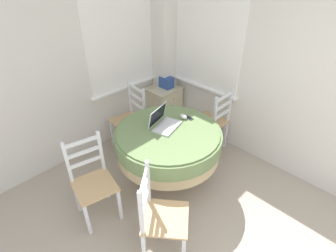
{
  "coord_description": "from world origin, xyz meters",
  "views": [
    {
      "loc": [
        -0.84,
        0.04,
        2.42
      ],
      "look_at": [
        1.04,
        1.89,
        0.68
      ],
      "focal_mm": 28.0,
      "sensor_mm": 36.0,
      "label": 1
    }
  ],
  "objects_px": {
    "dining_chair_near_right_window": "(213,122)",
    "storage_box": "(166,82)",
    "round_dining_table": "(168,141)",
    "dining_chair_near_back_window": "(130,119)",
    "computer_mouse": "(183,117)",
    "dining_chair_left_flank": "(93,182)",
    "corner_cabinet": "(164,105)",
    "laptop": "(164,122)",
    "dining_chair_camera_near": "(160,217)",
    "cell_phone": "(189,118)"
  },
  "relations": [
    {
      "from": "round_dining_table",
      "to": "dining_chair_camera_near",
      "type": "bearing_deg",
      "value": -139.73
    },
    {
      "from": "computer_mouse",
      "to": "cell_phone",
      "type": "distance_m",
      "value": 0.07
    },
    {
      "from": "laptop",
      "to": "dining_chair_near_back_window",
      "type": "bearing_deg",
      "value": 81.22
    },
    {
      "from": "dining_chair_near_back_window",
      "to": "round_dining_table",
      "type": "bearing_deg",
      "value": -99.69
    },
    {
      "from": "round_dining_table",
      "to": "laptop",
      "type": "distance_m",
      "value": 0.22
    },
    {
      "from": "laptop",
      "to": "round_dining_table",
      "type": "bearing_deg",
      "value": -106.85
    },
    {
      "from": "laptop",
      "to": "computer_mouse",
      "type": "distance_m",
      "value": 0.29
    },
    {
      "from": "cell_phone",
      "to": "dining_chair_camera_near",
      "type": "height_order",
      "value": "dining_chair_camera_near"
    },
    {
      "from": "cell_phone",
      "to": "dining_chair_left_flank",
      "type": "height_order",
      "value": "dining_chair_left_flank"
    },
    {
      "from": "computer_mouse",
      "to": "dining_chair_left_flank",
      "type": "bearing_deg",
      "value": 172.47
    },
    {
      "from": "computer_mouse",
      "to": "dining_chair_near_back_window",
      "type": "distance_m",
      "value": 0.93
    },
    {
      "from": "dining_chair_near_back_window",
      "to": "dining_chair_camera_near",
      "type": "distance_m",
      "value": 1.73
    },
    {
      "from": "computer_mouse",
      "to": "round_dining_table",
      "type": "bearing_deg",
      "value": -170.7
    },
    {
      "from": "corner_cabinet",
      "to": "computer_mouse",
      "type": "bearing_deg",
      "value": -122.62
    },
    {
      "from": "dining_chair_near_right_window",
      "to": "cell_phone",
      "type": "bearing_deg",
      "value": -177.99
    },
    {
      "from": "laptop",
      "to": "dining_chair_camera_near",
      "type": "xyz_separation_m",
      "value": [
        -0.73,
        -0.69,
        -0.36
      ]
    },
    {
      "from": "corner_cabinet",
      "to": "dining_chair_camera_near",
      "type": "bearing_deg",
      "value": -135.36
    },
    {
      "from": "cell_phone",
      "to": "storage_box",
      "type": "bearing_deg",
      "value": 58.4
    },
    {
      "from": "dining_chair_left_flank",
      "to": "storage_box",
      "type": "xyz_separation_m",
      "value": [
        1.87,
        0.79,
        0.28
      ]
    },
    {
      "from": "computer_mouse",
      "to": "dining_chair_near_back_window",
      "type": "xyz_separation_m",
      "value": [
        -0.16,
        0.86,
        -0.34
      ]
    },
    {
      "from": "round_dining_table",
      "to": "computer_mouse",
      "type": "bearing_deg",
      "value": 9.3
    },
    {
      "from": "computer_mouse",
      "to": "dining_chair_near_back_window",
      "type": "height_order",
      "value": "dining_chair_near_back_window"
    },
    {
      "from": "round_dining_table",
      "to": "corner_cabinet",
      "type": "height_order",
      "value": "round_dining_table"
    },
    {
      "from": "round_dining_table",
      "to": "dining_chair_near_back_window",
      "type": "bearing_deg",
      "value": 80.31
    },
    {
      "from": "cell_phone",
      "to": "dining_chair_camera_near",
      "type": "distance_m",
      "value": 1.26
    },
    {
      "from": "computer_mouse",
      "to": "laptop",
      "type": "bearing_deg",
      "value": 170.17
    },
    {
      "from": "dining_chair_camera_near",
      "to": "laptop",
      "type": "bearing_deg",
      "value": 43.51
    },
    {
      "from": "corner_cabinet",
      "to": "dining_chair_near_back_window",
      "type": "bearing_deg",
      "value": -171.89
    },
    {
      "from": "dining_chair_left_flank",
      "to": "round_dining_table",
      "type": "bearing_deg",
      "value": -13.27
    },
    {
      "from": "laptop",
      "to": "cell_phone",
      "type": "relative_size",
      "value": 3.75
    },
    {
      "from": "dining_chair_left_flank",
      "to": "corner_cabinet",
      "type": "xyz_separation_m",
      "value": [
        1.83,
        0.81,
        -0.13
      ]
    },
    {
      "from": "corner_cabinet",
      "to": "dining_chair_near_right_window",
      "type": "bearing_deg",
      "value": -90.86
    },
    {
      "from": "round_dining_table",
      "to": "corner_cabinet",
      "type": "xyz_separation_m",
      "value": [
        0.93,
        1.02,
        -0.29
      ]
    },
    {
      "from": "dining_chair_camera_near",
      "to": "dining_chair_near_back_window",
      "type": "bearing_deg",
      "value": 60.34
    },
    {
      "from": "dining_chair_left_flank",
      "to": "dining_chair_near_back_window",
      "type": "bearing_deg",
      "value": 33.6
    },
    {
      "from": "dining_chair_left_flank",
      "to": "corner_cabinet",
      "type": "bearing_deg",
      "value": 23.86
    },
    {
      "from": "dining_chair_near_back_window",
      "to": "dining_chair_near_right_window",
      "type": "height_order",
      "value": "same"
    },
    {
      "from": "dining_chair_near_right_window",
      "to": "storage_box",
      "type": "relative_size",
      "value": 4.82
    },
    {
      "from": "laptop",
      "to": "dining_chair_camera_near",
      "type": "height_order",
      "value": "laptop"
    },
    {
      "from": "round_dining_table",
      "to": "dining_chair_left_flank",
      "type": "distance_m",
      "value": 0.93
    },
    {
      "from": "dining_chair_left_flank",
      "to": "storage_box",
      "type": "relative_size",
      "value": 4.82
    },
    {
      "from": "laptop",
      "to": "dining_chair_left_flank",
      "type": "bearing_deg",
      "value": 173.18
    },
    {
      "from": "dining_chair_near_right_window",
      "to": "dining_chair_left_flank",
      "type": "height_order",
      "value": "same"
    },
    {
      "from": "dining_chair_near_back_window",
      "to": "storage_box",
      "type": "xyz_separation_m",
      "value": [
        0.82,
        0.09,
        0.28
      ]
    },
    {
      "from": "corner_cabinet",
      "to": "dining_chair_left_flank",
      "type": "bearing_deg",
      "value": -156.14
    },
    {
      "from": "cell_phone",
      "to": "dining_chair_camera_near",
      "type": "xyz_separation_m",
      "value": [
        -1.06,
        -0.6,
        -0.32
      ]
    },
    {
      "from": "cell_phone",
      "to": "storage_box",
      "type": "relative_size",
      "value": 0.55
    },
    {
      "from": "corner_cabinet",
      "to": "cell_phone",
      "type": "bearing_deg",
      "value": -119.29
    },
    {
      "from": "dining_chair_near_right_window",
      "to": "corner_cabinet",
      "type": "relative_size",
      "value": 1.47
    },
    {
      "from": "cell_phone",
      "to": "corner_cabinet",
      "type": "relative_size",
      "value": 0.17
    }
  ]
}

